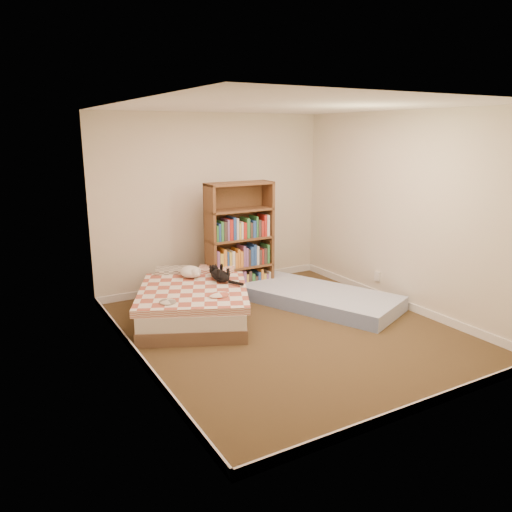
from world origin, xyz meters
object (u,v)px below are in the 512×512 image
bed (193,301)px  white_dog (192,272)px  bookshelf (239,254)px  floor_mattress (318,298)px  black_cat (219,275)px

bed → white_dog: bearing=93.6°
bookshelf → white_dog: size_ratio=3.96×
bed → white_dog: (0.12, 0.32, 0.28)m
white_dog → bed: bearing=-75.6°
bed → floor_mattress: size_ratio=0.99×
bed → black_cat: black_cat is taller
bookshelf → white_dog: bearing=-163.3°
black_cat → white_dog: (-0.26, 0.28, 0.00)m
floor_mattress → bookshelf: bearing=101.7°
floor_mattress → white_dog: white_dog is taller
bed → bookshelf: 1.17m
bed → black_cat: size_ratio=3.06×
bookshelf → floor_mattress: (0.68, -0.96, -0.48)m
black_cat → white_dog: black_cat is taller
bookshelf → black_cat: 0.79m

